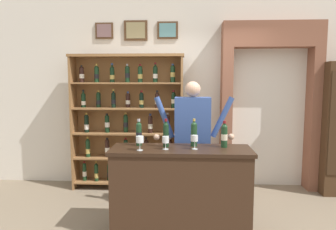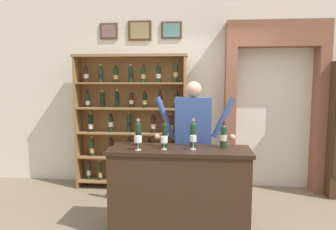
% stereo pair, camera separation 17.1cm
% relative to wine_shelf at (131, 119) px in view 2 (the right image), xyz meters
% --- Properties ---
extents(back_wall, '(12.00, 0.19, 3.52)m').
position_rel_wine_shelf_xyz_m(back_wall, '(0.88, 0.34, 0.65)').
color(back_wall, silver).
rests_on(back_wall, ground).
extents(wine_shelf, '(1.75, 0.32, 2.10)m').
position_rel_wine_shelf_xyz_m(wine_shelf, '(0.00, 0.00, 0.00)').
color(wine_shelf, olive).
rests_on(wine_shelf, ground).
extents(archway_doorway, '(1.50, 0.45, 2.59)m').
position_rel_wine_shelf_xyz_m(archway_doorway, '(2.21, 0.22, 0.39)').
color(archway_doorway, brown).
rests_on(archway_doorway, ground).
extents(tasting_counter, '(1.56, 0.54, 0.96)m').
position_rel_wine_shelf_xyz_m(tasting_counter, '(0.85, -1.42, -0.63)').
color(tasting_counter, '#382316').
rests_on(tasting_counter, ground).
extents(shopkeeper, '(1.03, 0.22, 1.70)m').
position_rel_wine_shelf_xyz_m(shopkeeper, '(0.99, -0.87, -0.06)').
color(shopkeeper, '#2D3347').
rests_on(shopkeeper, ground).
extents(tasting_bottle_chianti, '(0.07, 0.07, 0.31)m').
position_rel_wine_shelf_xyz_m(tasting_bottle_chianti, '(0.37, -1.30, 0.00)').
color(tasting_bottle_chianti, '#19381E').
rests_on(tasting_bottle_chianti, tasting_counter).
extents(tasting_bottle_bianco, '(0.07, 0.07, 0.32)m').
position_rel_wine_shelf_xyz_m(tasting_bottle_bianco, '(0.68, -1.35, -0.00)').
color(tasting_bottle_bianco, black).
rests_on(tasting_bottle_bianco, tasting_counter).
extents(tasting_bottle_riserva, '(0.07, 0.07, 0.32)m').
position_rel_wine_shelf_xyz_m(tasting_bottle_riserva, '(1.00, -1.30, -0.00)').
color(tasting_bottle_riserva, '#19381E').
rests_on(tasting_bottle_riserva, tasting_counter).
extents(tasting_bottle_prosecco, '(0.07, 0.07, 0.30)m').
position_rel_wine_shelf_xyz_m(tasting_bottle_prosecco, '(1.34, -1.34, -0.00)').
color(tasting_bottle_prosecco, '#19381E').
rests_on(tasting_bottle_prosecco, tasting_counter).
extents(wine_glass_left, '(0.07, 0.07, 0.14)m').
position_rel_wine_shelf_xyz_m(wine_glass_left, '(0.69, -1.48, -0.05)').
color(wine_glass_left, silver).
rests_on(wine_glass_left, tasting_counter).
extents(wine_glass_right, '(0.08, 0.08, 0.16)m').
position_rel_wine_shelf_xyz_m(wine_glass_right, '(0.41, -1.55, -0.03)').
color(wine_glass_right, silver).
rests_on(wine_glass_right, tasting_counter).
extents(wine_glass_spare, '(0.07, 0.07, 0.15)m').
position_rel_wine_shelf_xyz_m(wine_glass_spare, '(1.00, -1.45, -0.03)').
color(wine_glass_spare, silver).
rests_on(wine_glass_spare, tasting_counter).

